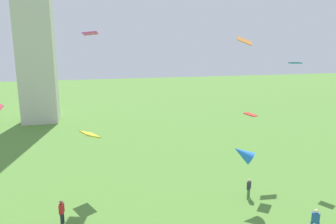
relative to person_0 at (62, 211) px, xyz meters
name	(u,v)px	position (x,y,z in m)	size (l,w,h in m)	color
person_0	(62,211)	(0.00, 0.00, 0.00)	(0.35, 0.55, 1.80)	#1E2333
person_1	(249,187)	(14.40, 0.18, -0.07)	(0.48, 0.49, 1.67)	#51754C
person_2	(315,220)	(16.07, -5.48, 0.01)	(0.51, 0.54, 1.82)	#235693
kite_flying_0	(244,41)	(17.81, 8.50, 11.62)	(1.84, 1.42, 1.01)	orange
kite_flying_1	(90,33)	(2.70, 9.27, 12.25)	(1.52, 1.20, 0.39)	#EF3BB7
kite_flying_2	(251,115)	(15.65, 2.73, 5.35)	(1.57, 1.59, 0.45)	red
kite_flying_3	(243,153)	(13.47, -0.23, 3.04)	(2.10, 1.87, 1.65)	blue
kite_flying_5	(295,63)	(21.20, 4.79, 9.56)	(1.17, 1.31, 0.23)	#1166B8
kite_flying_6	(90,134)	(2.17, 4.94, 3.95)	(1.77, 2.08, 0.50)	gold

